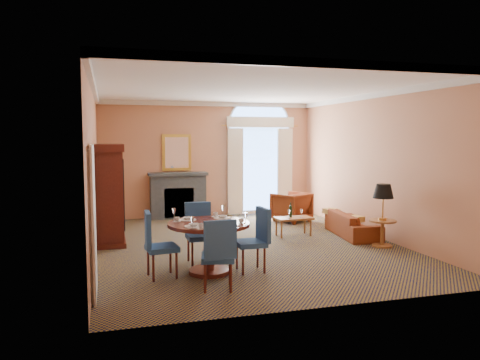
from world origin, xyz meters
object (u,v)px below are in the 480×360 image
object	(u,v)px
dining_table	(209,236)
coffee_table	(293,218)
armoire	(110,196)
armchair	(291,207)
side_table	(383,207)
sofa	(353,224)

from	to	relation	value
dining_table	coffee_table	size ratio (longest dim) A/B	1.58
armoire	coffee_table	world-z (taller)	armoire
armoire	armchair	world-z (taller)	armoire
dining_table	armchair	world-z (taller)	dining_table
dining_table	side_table	bearing A→B (deg)	13.03
dining_table	armchair	bearing A→B (deg)	52.61
armchair	side_table	xyz separation A→B (m)	(0.70, -3.16, 0.43)
armoire	coffee_table	xyz separation A→B (m)	(3.98, -0.29, -0.61)
dining_table	armoire	bearing A→B (deg)	120.09
sofa	side_table	size ratio (longest dim) A/B	1.44
armoire	armchair	distance (m)	4.86
sofa	dining_table	bearing A→B (deg)	125.29
armoire	sofa	size ratio (longest dim) A/B	1.16
armchair	side_table	world-z (taller)	side_table
sofa	armchair	size ratio (longest dim) A/B	2.11
dining_table	side_table	distance (m)	3.89
armoire	dining_table	xyz separation A→B (m)	(1.53, -2.64, -0.39)
armoire	coffee_table	bearing A→B (deg)	-4.20
armchair	coffee_table	size ratio (longest dim) A/B	1.00
dining_table	sofa	bearing A→B (deg)	27.87
sofa	armoire	bearing A→B (deg)	90.19
sofa	coffee_table	size ratio (longest dim) A/B	2.12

